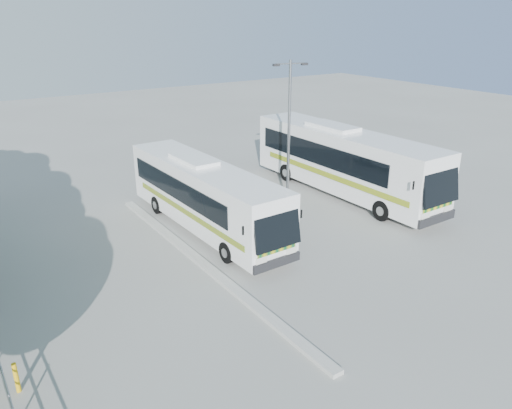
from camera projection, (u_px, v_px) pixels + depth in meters
ground at (277, 268)px, 19.55m from camera, size 100.00×100.00×0.00m
kerb_divider at (201, 262)px, 19.87m from camera, size 0.40×16.00×0.15m
coach_main at (205, 195)px, 22.61m from camera, size 2.54×10.97×3.03m
coach_adjacent at (344, 160)px, 27.07m from camera, size 2.72×12.56×3.48m
lamppost at (289, 128)px, 24.72m from camera, size 1.77×0.58×7.32m
bollard at (16, 378)px, 13.02m from camera, size 0.13×0.13×0.89m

